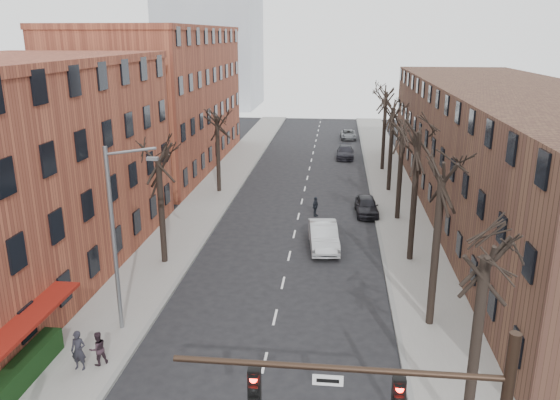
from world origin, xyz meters
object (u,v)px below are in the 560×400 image
(parked_car_near, at_px, (367,206))
(pedestrian_a, at_px, (79,351))
(parked_car_mid, at_px, (345,152))
(silver_sedan, at_px, (323,236))

(parked_car_near, bearing_deg, pedestrian_a, -122.50)
(parked_car_near, height_order, parked_car_mid, parked_car_near)
(parked_car_mid, distance_m, pedestrian_a, 44.49)
(silver_sedan, height_order, parked_car_mid, silver_sedan)
(parked_car_near, bearing_deg, silver_sedan, -115.76)
(silver_sedan, bearing_deg, parked_car_near, 60.63)
(silver_sedan, bearing_deg, parked_car_mid, 80.25)
(silver_sedan, distance_m, pedestrian_a, 17.99)
(parked_car_mid, xyz_separation_m, pedestrian_a, (-11.43, -42.99, 0.33))
(silver_sedan, relative_size, parked_car_mid, 1.08)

